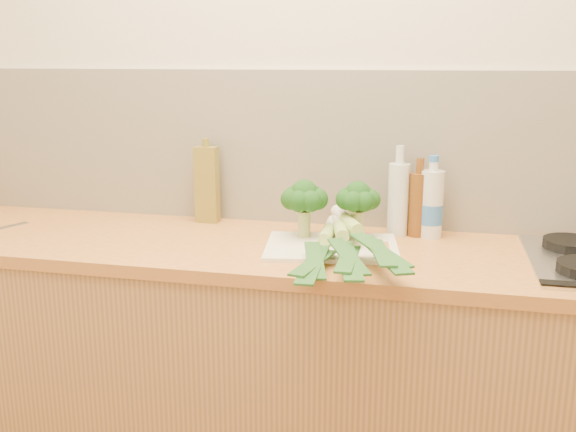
{
  "coord_description": "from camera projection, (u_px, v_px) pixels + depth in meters",
  "views": [
    {
      "loc": [
        0.44,
        -0.71,
        1.48
      ],
      "look_at": [
        0.03,
        1.1,
        1.02
      ],
      "focal_mm": 40.0,
      "sensor_mm": 36.0,
      "label": 1
    }
  ],
  "objects": [
    {
      "name": "room_shell",
      "position": [
        305.0,
        148.0,
        2.25
      ],
      "size": [
        3.5,
        3.5,
        3.5
      ],
      "color": "beige",
      "rests_on": "ground"
    },
    {
      "name": "counter",
      "position": [
        287.0,
        373.0,
        2.15
      ],
      "size": [
        3.2,
        0.62,
        0.9
      ],
      "color": "#B37D4A",
      "rests_on": "ground"
    },
    {
      "name": "chopping_board",
      "position": [
        332.0,
        247.0,
        2.0
      ],
      "size": [
        0.45,
        0.36,
        0.01
      ],
      "primitive_type": "cube",
      "rotation": [
        0.0,
        0.0,
        0.15
      ],
      "color": "white",
      "rests_on": "counter"
    },
    {
      "name": "broccoli_left",
      "position": [
        304.0,
        199.0,
        2.06
      ],
      "size": [
        0.15,
        0.15,
        0.19
      ],
      "color": "#9EAA63",
      "rests_on": "chopping_board"
    },
    {
      "name": "broccoli_right",
      "position": [
        358.0,
        199.0,
        2.05
      ],
      "size": [
        0.14,
        0.14,
        0.19
      ],
      "color": "#9EAA63",
      "rests_on": "chopping_board"
    },
    {
      "name": "leek_front",
      "position": [
        324.0,
        241.0,
        1.96
      ],
      "size": [
        0.11,
        0.66,
        0.04
      ],
      "rotation": [
        0.0,
        0.0,
        0.04
      ],
      "color": "white",
      "rests_on": "chopping_board"
    },
    {
      "name": "leek_mid",
      "position": [
        343.0,
        238.0,
        1.92
      ],
      "size": [
        0.19,
        0.63,
        0.04
      ],
      "rotation": [
        0.0,
        0.0,
        0.21
      ],
      "color": "white",
      "rests_on": "chopping_board"
    },
    {
      "name": "leek_back",
      "position": [
        358.0,
        230.0,
        1.94
      ],
      "size": [
        0.3,
        0.65,
        0.04
      ],
      "rotation": [
        0.0,
        0.0,
        0.4
      ],
      "color": "white",
      "rests_on": "chopping_board"
    },
    {
      "name": "oil_tin",
      "position": [
        207.0,
        184.0,
        2.3
      ],
      "size": [
        0.08,
        0.05,
        0.3
      ],
      "color": "olive",
      "rests_on": "counter"
    },
    {
      "name": "glass_bottle",
      "position": [
        398.0,
        198.0,
        2.13
      ],
      "size": [
        0.07,
        0.07,
        0.3
      ],
      "color": "silver",
      "rests_on": "counter"
    },
    {
      "name": "amber_bottle",
      "position": [
        418.0,
        203.0,
        2.12
      ],
      "size": [
        0.06,
        0.06,
        0.26
      ],
      "color": "brown",
      "rests_on": "counter"
    },
    {
      "name": "water_bottle",
      "position": [
        431.0,
        206.0,
        2.11
      ],
      "size": [
        0.08,
        0.08,
        0.25
      ],
      "color": "silver",
      "rests_on": "counter"
    }
  ]
}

